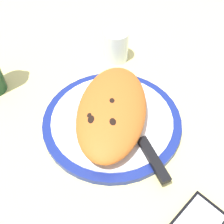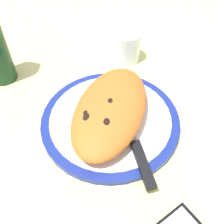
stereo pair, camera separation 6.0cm
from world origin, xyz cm
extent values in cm
cube|color=#E5D684|center=(0.00, 0.00, -1.50)|extent=(150.00, 150.00, 3.00)
cylinder|color=navy|center=(0.00, 0.00, 0.71)|extent=(31.68, 31.68, 1.42)
cylinder|color=white|center=(0.00, 0.00, 1.57)|extent=(27.71, 27.71, 0.30)
ellipsoid|color=#C16023|center=(0.01, 0.34, 4.58)|extent=(31.10, 22.65, 5.72)
ellipsoid|color=black|center=(-0.16, 0.01, 7.01)|extent=(3.08, 2.42, 0.99)
ellipsoid|color=black|center=(2.71, -4.64, 6.52)|extent=(3.03, 2.95, 0.81)
ellipsoid|color=black|center=(-0.07, -2.76, 6.81)|extent=(2.23, 2.27, 0.62)
ellipsoid|color=black|center=(3.79, -4.58, 6.53)|extent=(3.29, 2.73, 1.01)
ellipsoid|color=black|center=(5.22, -0.77, 6.82)|extent=(2.88, 2.11, 0.97)
cube|color=silver|center=(-2.13, -7.32, 1.92)|extent=(13.35, 2.85, 0.40)
cube|color=silver|center=(6.46, -6.05, 1.92)|extent=(4.28, 2.76, 0.40)
cube|color=silver|center=(0.94, 3.59, 1.92)|extent=(12.65, 4.47, 0.40)
cube|color=black|center=(12.33, 6.29, 2.32)|extent=(10.95, 4.43, 1.20)
cylinder|color=silver|center=(-23.52, 5.06, 4.25)|extent=(6.73, 6.73, 8.50)
cylinder|color=silver|center=(-23.52, 5.06, 2.40)|extent=(6.19, 6.19, 4.40)
camera|label=1|loc=(38.73, -6.34, 48.99)|focal=43.34mm
camera|label=2|loc=(39.24, -0.38, 48.99)|focal=43.34mm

